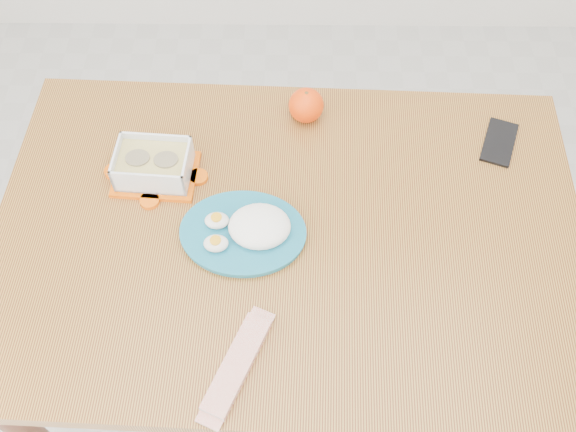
{
  "coord_description": "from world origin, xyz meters",
  "views": [
    {
      "loc": [
        -0.07,
        -0.55,
        1.95
      ],
      "look_at": [
        -0.08,
        0.19,
        0.81
      ],
      "focal_mm": 40.0,
      "sensor_mm": 36.0,
      "label": 1
    }
  ],
  "objects_px": {
    "dining_table": "(288,251)",
    "food_container": "(154,165)",
    "orange_fruit": "(306,105)",
    "smartphone": "(499,142)",
    "rice_plate": "(248,229)"
  },
  "relations": [
    {
      "from": "dining_table",
      "to": "rice_plate",
      "type": "height_order",
      "value": "rice_plate"
    },
    {
      "from": "dining_table",
      "to": "smartphone",
      "type": "relative_size",
      "value": 9.65
    },
    {
      "from": "orange_fruit",
      "to": "rice_plate",
      "type": "relative_size",
      "value": 0.3
    },
    {
      "from": "food_container",
      "to": "smartphone",
      "type": "height_order",
      "value": "food_container"
    },
    {
      "from": "food_container",
      "to": "orange_fruit",
      "type": "distance_m",
      "value": 0.4
    },
    {
      "from": "dining_table",
      "to": "food_container",
      "type": "height_order",
      "value": "food_container"
    },
    {
      "from": "orange_fruit",
      "to": "smartphone",
      "type": "xyz_separation_m",
      "value": [
        0.47,
        -0.08,
        -0.04
      ]
    },
    {
      "from": "food_container",
      "to": "smartphone",
      "type": "bearing_deg",
      "value": 11.45
    },
    {
      "from": "smartphone",
      "to": "dining_table",
      "type": "bearing_deg",
      "value": -133.21
    },
    {
      "from": "dining_table",
      "to": "food_container",
      "type": "relative_size",
      "value": 6.72
    },
    {
      "from": "orange_fruit",
      "to": "rice_plate",
      "type": "distance_m",
      "value": 0.37
    },
    {
      "from": "dining_table",
      "to": "food_container",
      "type": "distance_m",
      "value": 0.37
    },
    {
      "from": "orange_fruit",
      "to": "rice_plate",
      "type": "height_order",
      "value": "orange_fruit"
    },
    {
      "from": "rice_plate",
      "to": "smartphone",
      "type": "xyz_separation_m",
      "value": [
        0.59,
        0.27,
        -0.02
      ]
    },
    {
      "from": "food_container",
      "to": "rice_plate",
      "type": "relative_size",
      "value": 0.7
    }
  ]
}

